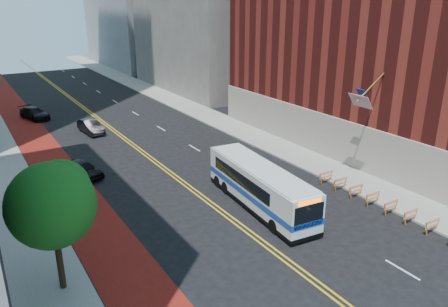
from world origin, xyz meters
TOP-DOWN VIEW (x-y plane):
  - ground at (0.00, 0.00)m, footprint 160.00×160.00m
  - sidewalk_right at (12.00, 30.00)m, footprint 4.00×140.00m
  - bus_lane_paint at (-8.10, 30.00)m, footprint 3.60×140.00m
  - center_line_inner at (-0.18, 30.00)m, footprint 0.14×140.00m
  - center_line_outer at (0.18, 30.00)m, footprint 0.14×140.00m
  - lane_dashes at (4.80, 38.00)m, footprint 0.14×98.20m
  - brick_building at (21.93, 12.00)m, footprint 18.73×36.00m
  - construction_barriers at (9.60, 3.42)m, footprint 1.42×10.91m
  - street_tree at (-11.24, 6.04)m, footprint 4.20×4.20m
  - transit_bus at (2.69, 8.42)m, footprint 3.37×11.26m
  - car_a at (-6.48, 20.33)m, footprint 2.98×4.40m
  - car_b at (-2.41, 32.43)m, footprint 2.00×4.60m
  - car_c at (-6.58, 41.92)m, footprint 3.37×5.19m

SIDE VIEW (x-z plane):
  - ground at x=0.00m, z-range 0.00..0.00m
  - center_line_inner at x=-0.18m, z-range 0.00..0.01m
  - center_line_outer at x=0.18m, z-range 0.00..0.01m
  - bus_lane_paint at x=-8.10m, z-range 0.00..0.01m
  - lane_dashes at x=4.80m, z-range 0.00..0.01m
  - sidewalk_right at x=12.00m, z-range 0.00..0.15m
  - construction_barriers at x=9.60m, z-range 0.17..1.18m
  - car_a at x=-6.48m, z-range 0.00..1.39m
  - car_c at x=-6.58m, z-range 0.00..1.40m
  - car_b at x=-2.41m, z-range 0.00..1.47m
  - transit_bus at x=2.69m, z-range 0.07..3.12m
  - street_tree at x=-11.24m, z-range 1.56..8.26m
  - brick_building at x=21.93m, z-range -0.04..21.96m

